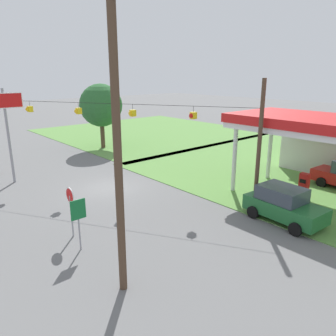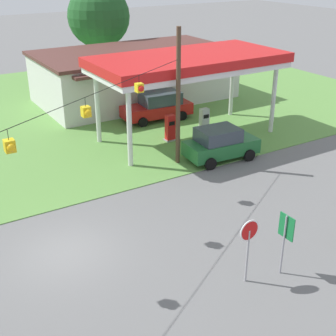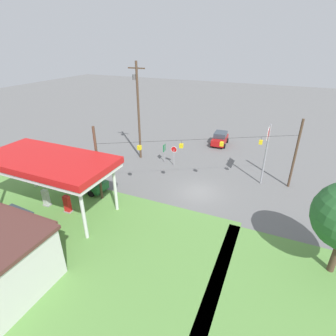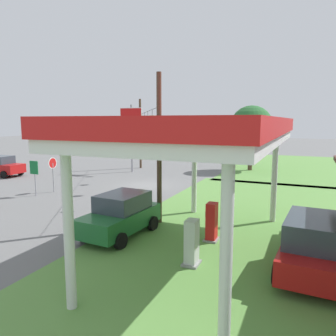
# 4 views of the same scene
# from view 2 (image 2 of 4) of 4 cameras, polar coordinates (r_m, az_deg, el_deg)

# --- Properties ---
(ground_plane) EXTENTS (160.00, 160.00, 0.00)m
(ground_plane) POSITION_cam_2_polar(r_m,az_deg,el_deg) (18.94, -12.40, -10.07)
(ground_plane) COLOR slate
(grass_verge_station_corner) EXTENTS (36.00, 28.00, 0.04)m
(grass_verge_station_corner) POSITION_cam_2_polar(r_m,az_deg,el_deg) (38.41, -2.93, 8.63)
(grass_verge_station_corner) COLOR #5B8E42
(grass_verge_station_corner) RESTS_ON ground
(gas_station_canopy) EXTENTS (11.64, 5.60, 5.18)m
(gas_station_canopy) POSITION_cam_2_polar(r_m,az_deg,el_deg) (28.51, 2.53, 12.63)
(gas_station_canopy) COLOR silver
(gas_station_canopy) RESTS_ON ground
(gas_station_store) EXTENTS (14.98, 8.77, 3.87)m
(gas_station_store) POSITION_cam_2_polar(r_m,az_deg,el_deg) (37.55, -4.05, 11.27)
(gas_station_store) COLOR silver
(gas_station_store) RESTS_ON ground
(fuel_pump_near) EXTENTS (0.71, 0.56, 1.67)m
(fuel_pump_near) POSITION_cam_2_polar(r_m,az_deg,el_deg) (28.91, 0.26, 4.81)
(fuel_pump_near) COLOR gray
(fuel_pump_near) RESTS_ON ground
(fuel_pump_far) EXTENTS (0.71, 0.56, 1.67)m
(fuel_pump_far) POSITION_cam_2_polar(r_m,az_deg,el_deg) (30.26, 4.42, 5.66)
(fuel_pump_far) COLOR gray
(fuel_pump_far) RESTS_ON ground
(car_at_pumps_front) EXTENTS (4.25, 2.34, 1.88)m
(car_at_pumps_front) POSITION_cam_2_polar(r_m,az_deg,el_deg) (26.31, 6.38, 2.98)
(car_at_pumps_front) COLOR #1E602D
(car_at_pumps_front) RESTS_ON ground
(car_at_pumps_rear) EXTENTS (4.97, 2.35, 1.95)m
(car_at_pumps_rear) POSITION_cam_2_polar(r_m,az_deg,el_deg) (32.73, -1.24, 7.56)
(car_at_pumps_rear) COLOR #AD1414
(car_at_pumps_rear) RESTS_ON ground
(stop_sign_roadside) EXTENTS (0.80, 0.08, 2.50)m
(stop_sign_roadside) POSITION_cam_2_polar(r_m,az_deg,el_deg) (16.32, 9.82, -8.37)
(stop_sign_roadside) COLOR #99999E
(stop_sign_roadside) RESTS_ON ground
(route_sign) EXTENTS (0.10, 0.70, 2.40)m
(route_sign) POSITION_cam_2_polar(r_m,az_deg,el_deg) (17.04, 14.13, -7.66)
(route_sign) COLOR gray
(route_sign) RESTS_ON ground
(signal_span_gantry) EXTENTS (17.00, 10.24, 7.36)m
(signal_span_gantry) POSITION_cam_2_polar(r_m,az_deg,el_deg) (17.00, -13.61, 1.22)
(signal_span_gantry) COLOR #4C3828
(signal_span_gantry) RESTS_ON ground
(tree_behind_station) EXTENTS (5.53, 5.53, 8.33)m
(tree_behind_station) POSITION_cam_2_polar(r_m,az_deg,el_deg) (44.13, -8.45, 17.83)
(tree_behind_station) COLOR #4C3828
(tree_behind_station) RESTS_ON ground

